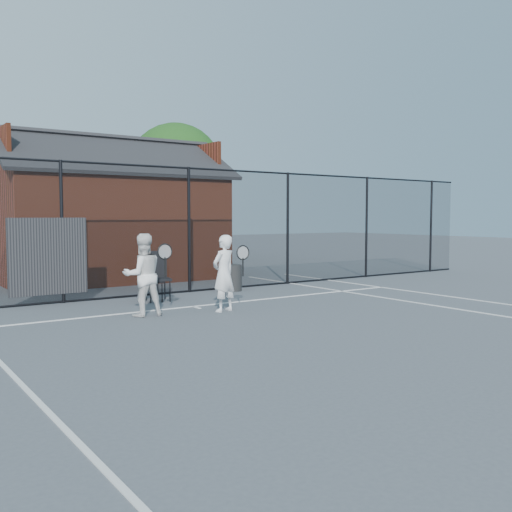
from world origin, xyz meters
TOP-DOWN VIEW (x-y plane):
  - ground at (0.00, 0.00)m, footprint 80.00×80.00m
  - court_lines at (0.00, -1.32)m, footprint 11.02×18.00m
  - fence at (-0.30, 5.00)m, footprint 22.04×3.00m
  - clubhouse at (0.50, 9.00)m, footprint 6.50×4.36m
  - tree_right at (5.50, 14.50)m, footprint 3.97×3.97m
  - player_front at (0.22, 2.16)m, footprint 0.70×0.56m
  - player_back at (-1.26, 2.57)m, footprint 0.84×0.64m
  - chair_left at (-0.40, 4.14)m, footprint 0.56×0.57m
  - chair_right at (-0.25, 4.10)m, footprint 0.59×0.61m
  - waste_bin at (1.98, 4.60)m, footprint 0.54×0.54m

SIDE VIEW (x-z plane):
  - ground at x=0.00m, z-range 0.00..0.00m
  - court_lines at x=0.00m, z-range 0.00..0.01m
  - waste_bin at x=1.98m, z-range 0.00..0.64m
  - chair_left at x=-0.40m, z-range 0.00..0.97m
  - chair_right at x=-0.25m, z-range 0.00..1.05m
  - player_front at x=0.22m, z-range 0.00..1.48m
  - player_back at x=-1.26m, z-range 0.00..1.52m
  - fence at x=-0.30m, z-range -0.05..2.95m
  - clubhouse at x=0.50m, z-range -0.49..3.70m
  - tree_right at x=5.50m, z-range 0.86..6.56m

